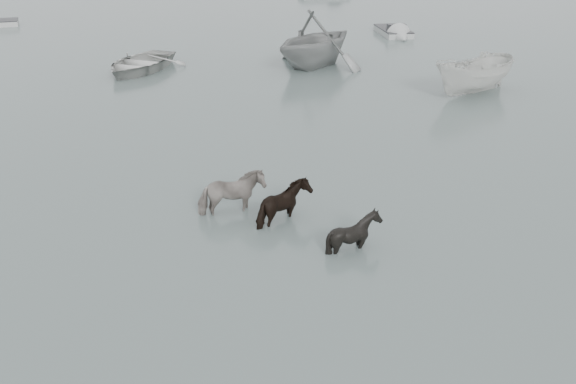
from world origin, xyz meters
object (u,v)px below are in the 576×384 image
object	(u,v)px
pony_pinto	(231,188)
rowboat_lead	(139,61)
pony_dark	(285,198)
pony_black	(354,223)

from	to	relation	value
pony_pinto	rowboat_lead	bearing A→B (deg)	1.39
pony_dark	rowboat_lead	bearing A→B (deg)	41.53
pony_black	rowboat_lead	xyz separation A→B (m)	(-11.86, 16.22, -0.16)
pony_pinto	pony_black	xyz separation A→B (m)	(3.39, -1.34, -0.08)
pony_black	pony_pinto	bearing A→B (deg)	76.36
rowboat_lead	pony_pinto	bearing A→B (deg)	-50.59
pony_black	rowboat_lead	size ratio (longest dim) A/B	0.27
pony_pinto	pony_dark	bearing A→B (deg)	-126.84
pony_pinto	pony_black	size ratio (longest dim) A/B	1.33
pony_dark	pony_black	size ratio (longest dim) A/B	1.04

